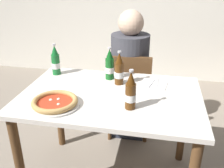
{
  "coord_description": "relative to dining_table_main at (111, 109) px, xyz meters",
  "views": [
    {
      "loc": [
        0.3,
        -1.47,
        1.51
      ],
      "look_at": [
        0.0,
        0.05,
        0.8
      ],
      "focal_mm": 40.26,
      "sensor_mm": 36.0,
      "label": 1
    }
  ],
  "objects": [
    {
      "name": "dining_table_main",
      "position": [
        0.0,
        0.0,
        0.0
      ],
      "size": [
        1.2,
        0.8,
        0.75
      ],
      "color": "silver",
      "rests_on": "ground_plane"
    },
    {
      "name": "chair_behind_table",
      "position": [
        0.05,
        0.61,
        -0.15
      ],
      "size": [
        0.43,
        0.43,
        0.85
      ],
      "rotation": [
        0.0,
        0.0,
        3.23
      ],
      "color": "brown",
      "rests_on": "ground_plane"
    },
    {
      "name": "diner_seated",
      "position": [
        0.04,
        0.66,
        -0.05
      ],
      "size": [
        0.34,
        0.34,
        1.21
      ],
      "color": "#2D3342",
      "rests_on": "ground_plane"
    },
    {
      "name": "pizza_margherita_near",
      "position": [
        -0.3,
        -0.22,
        0.14
      ],
      "size": [
        0.3,
        0.3,
        0.04
      ],
      "color": "white",
      "rests_on": "dining_table_main"
    },
    {
      "name": "beer_bottle_left",
      "position": [
        0.03,
        0.17,
        0.22
      ],
      "size": [
        0.07,
        0.07,
        0.25
      ],
      "color": "#512D0F",
      "rests_on": "dining_table_main"
    },
    {
      "name": "beer_bottle_center",
      "position": [
        -0.06,
        0.25,
        0.22
      ],
      "size": [
        0.07,
        0.07,
        0.25
      ],
      "color": "#14591E",
      "rests_on": "dining_table_main"
    },
    {
      "name": "beer_bottle_right",
      "position": [
        -0.49,
        0.26,
        0.22
      ],
      "size": [
        0.07,
        0.07,
        0.25
      ],
      "color": "#196B2D",
      "rests_on": "dining_table_main"
    },
    {
      "name": "beer_bottle_extra",
      "position": [
        0.15,
        -0.16,
        0.22
      ],
      "size": [
        0.07,
        0.07,
        0.25
      ],
      "color": "#512D0F",
      "rests_on": "dining_table_main"
    },
    {
      "name": "napkin_with_cutlery",
      "position": [
        0.28,
        0.21,
        0.12
      ],
      "size": [
        0.2,
        0.2,
        0.01
      ],
      "color": "white",
      "rests_on": "dining_table_main"
    }
  ]
}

